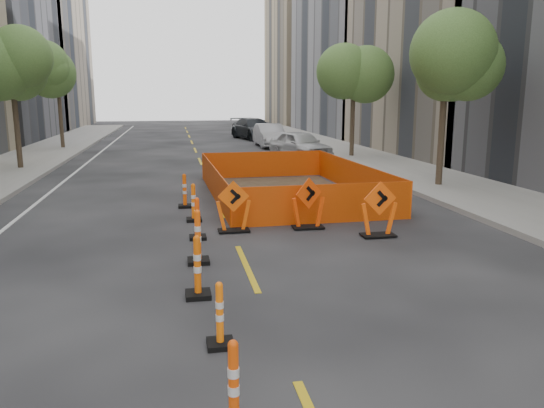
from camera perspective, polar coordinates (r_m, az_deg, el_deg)
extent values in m
plane|color=black|center=(7.22, 1.80, -16.65)|extent=(140.00, 140.00, 0.00)
cube|color=gray|center=(21.23, 18.88, 1.89)|extent=(4.00, 90.00, 0.15)
cube|color=gray|center=(64.10, -25.72, 16.37)|extent=(12.00, 20.00, 20.00)
cube|color=gray|center=(35.38, 21.76, 16.59)|extent=(12.00, 16.00, 14.00)
cube|color=gray|center=(50.35, 11.57, 18.86)|extent=(12.00, 18.00, 20.00)
cube|color=tan|center=(67.53, 5.45, 15.41)|extent=(12.00, 14.00, 16.00)
cylinder|color=#382B1E|center=(27.20, -25.67, 6.56)|extent=(0.24, 0.24, 3.15)
sphere|color=#3B5C27|center=(27.16, -26.23, 12.81)|extent=(2.80, 2.80, 2.80)
cylinder|color=#382B1E|center=(36.93, -21.72, 7.90)|extent=(0.24, 0.24, 3.15)
sphere|color=#3B5C27|center=(36.91, -22.07, 12.51)|extent=(2.80, 2.80, 2.80)
cylinder|color=#382B1E|center=(20.76, 17.70, 5.94)|extent=(0.24, 0.24, 3.15)
sphere|color=#3B5C27|center=(20.70, 18.21, 14.15)|extent=(2.80, 2.80, 2.80)
cylinder|color=#382B1E|center=(29.92, 8.62, 7.91)|extent=(0.24, 0.24, 3.15)
sphere|color=#3B5C27|center=(29.88, 8.80, 13.61)|extent=(2.80, 2.80, 2.80)
imported|color=silver|center=(29.29, 3.06, 6.38)|extent=(3.12, 4.89, 1.55)
imported|color=#ADACB2|center=(36.26, -0.25, 7.39)|extent=(1.68, 4.72, 1.55)
imported|color=black|center=(42.75, -1.95, 8.09)|extent=(3.63, 6.12, 1.66)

